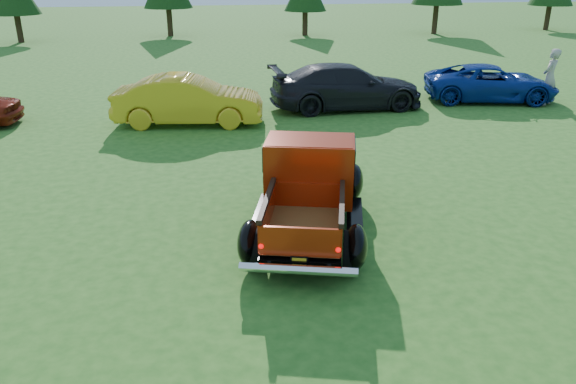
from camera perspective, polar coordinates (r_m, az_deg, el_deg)
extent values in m
plane|color=#275919|center=(9.86, -1.58, -5.39)|extent=(120.00, 120.00, 0.00)
cylinder|color=#332114|center=(39.41, -25.65, 14.74)|extent=(0.36, 0.36, 1.66)
cylinder|color=#332114|center=(39.89, -11.93, 16.54)|extent=(0.36, 0.36, 1.80)
cylinder|color=#332114|center=(39.49, 1.74, 16.77)|extent=(0.36, 0.36, 1.58)
cylinder|color=#332114|center=(41.56, 14.72, 16.62)|extent=(0.36, 0.36, 1.94)
cylinder|color=#332114|center=(46.64, 24.86, 15.77)|extent=(0.36, 0.36, 1.73)
cylinder|color=black|center=(9.01, -3.38, -5.71)|extent=(0.38, 0.74, 0.71)
cylinder|color=black|center=(8.91, 6.32, -6.14)|extent=(0.38, 0.74, 0.71)
cylinder|color=black|center=(11.57, -1.22, 0.88)|extent=(0.38, 0.74, 0.71)
cylinder|color=black|center=(11.50, 6.28, 0.60)|extent=(0.38, 0.74, 0.71)
cube|color=black|center=(10.23, 2.07, -1.85)|extent=(2.24, 4.36, 0.18)
cube|color=#961F08|center=(11.45, 2.58, 2.81)|extent=(1.80, 1.67, 0.55)
cube|color=silver|center=(12.10, 2.77, 3.84)|extent=(1.39, 0.40, 0.44)
cube|color=#961F08|center=(10.26, 2.23, 2.26)|extent=(1.79, 1.38, 1.16)
cube|color=black|center=(10.16, 2.26, 3.91)|extent=(1.80, 1.31, 0.44)
cube|color=#961F08|center=(10.09, 2.28, 5.20)|extent=(1.70, 1.28, 0.07)
cube|color=brown|center=(9.16, 1.62, -3.82)|extent=(1.60, 2.02, 0.04)
cube|color=#961F08|center=(9.11, -2.13, -2.35)|extent=(0.48, 1.73, 0.46)
cube|color=#961F08|center=(9.04, 5.44, -2.65)|extent=(0.48, 1.73, 0.46)
cube|color=#961F08|center=(9.87, 2.01, -0.35)|extent=(1.17, 0.34, 0.46)
cube|color=#961F08|center=(8.26, 1.19, -5.08)|extent=(1.18, 0.35, 0.46)
cube|color=black|center=(9.00, -2.16, -0.75)|extent=(0.52, 1.74, 0.08)
cube|color=black|center=(8.93, 5.50, -1.05)|extent=(0.52, 1.74, 0.08)
ellipsoid|color=black|center=(8.97, -3.96, -5.08)|extent=(0.63, 1.01, 0.78)
ellipsoid|color=black|center=(8.87, 6.92, -5.55)|extent=(0.63, 1.01, 0.78)
ellipsoid|color=black|center=(11.54, -1.66, 1.39)|extent=(0.63, 1.01, 0.78)
ellipsoid|color=black|center=(11.46, 6.75, 1.08)|extent=(0.63, 1.01, 0.78)
cube|color=black|center=(10.31, -2.65, -2.30)|extent=(0.74, 1.88, 0.05)
cube|color=black|center=(10.22, 6.78, -2.68)|extent=(0.74, 1.88, 0.05)
cylinder|color=silver|center=(8.23, 1.04, -7.88)|extent=(1.72, 0.57, 0.14)
cube|color=black|center=(8.37, 1.15, -6.98)|extent=(0.26, 0.08, 0.13)
cube|color=gold|center=(8.36, 1.14, -7.01)|extent=(0.21, 0.06, 0.09)
sphere|color=#CC0505|center=(8.34, -2.76, -5.52)|extent=(0.08, 0.08, 0.08)
sphere|color=#CC0505|center=(8.26, 5.13, -5.87)|extent=(0.08, 0.08, 0.08)
imported|color=gold|center=(17.38, -10.06, 9.16)|extent=(4.59, 2.07, 1.46)
imported|color=black|center=(19.17, 5.96, 10.62)|extent=(5.20, 2.33, 1.48)
imported|color=navy|center=(21.44, 19.90, 10.38)|extent=(4.87, 2.95, 1.26)
imported|color=#A89E92|center=(21.51, 25.06, 10.53)|extent=(0.83, 0.79, 1.90)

